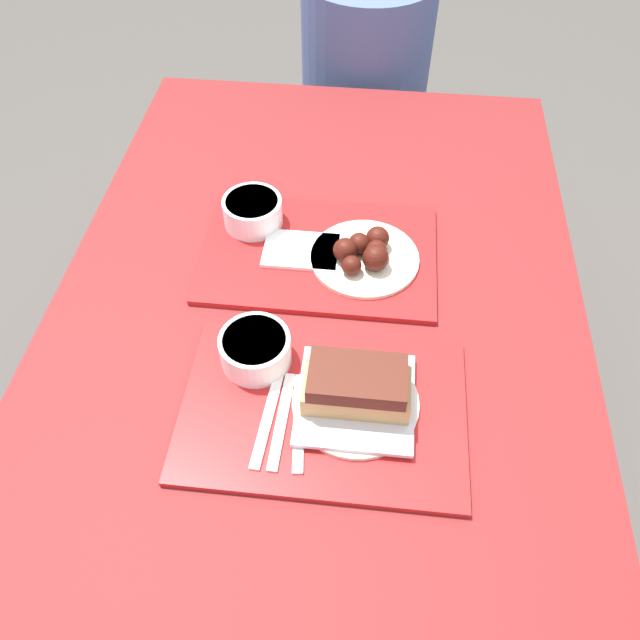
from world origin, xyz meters
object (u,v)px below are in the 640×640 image
Objects in this scene: person_seated_across at (366,61)px; tray_near at (323,409)px; wings_plate_far at (365,254)px; brisket_sandwich_plate at (356,392)px; tray_far at (320,254)px; bowl_coleslaw_far at (253,210)px; bowl_coleslaw_near at (255,348)px.

tray_near is at bearing -89.95° from person_seated_across.
wings_plate_far is 0.30× the size of person_seated_across.
tray_far is at bearing 105.57° from brisket_sandwich_plate.
brisket_sandwich_plate is 0.46m from bowl_coleslaw_far.
tray_near is 2.16× the size of wings_plate_far.
wings_plate_far reaches higher than bowl_coleslaw_far.
person_seated_across is (0.04, 0.82, -0.05)m from tray_far.
wings_plate_far is (-0.00, 0.31, -0.01)m from brisket_sandwich_plate.
brisket_sandwich_plate reaches higher than tray_near.
bowl_coleslaw_far reaches higher than tray_near.
bowl_coleslaw_far is (-0.23, 0.40, -0.00)m from brisket_sandwich_plate.
bowl_coleslaw_far is 0.24m from wings_plate_far.
tray_far is at bearing -92.90° from person_seated_across.
person_seated_across is at bearing 87.10° from tray_far.
person_seated_across is at bearing 76.61° from bowl_coleslaw_far.
bowl_coleslaw_far reaches higher than tray_far.
tray_near is 0.66× the size of person_seated_across.
bowl_coleslaw_far is at bearing 100.76° from bowl_coleslaw_near.
tray_far is 3.83× the size of bowl_coleslaw_far.
brisket_sandwich_plate is at bearing -74.43° from tray_far.
brisket_sandwich_plate reaches higher than bowl_coleslaw_near.
wings_plate_far is at bearing -86.94° from person_seated_across.
bowl_coleslaw_far is (-0.14, 0.07, 0.04)m from tray_far.
brisket_sandwich_plate is at bearing -21.59° from bowl_coleslaw_near.
person_seated_across reaches higher than bowl_coleslaw_near.
tray_near is at bearing -97.71° from wings_plate_far.
bowl_coleslaw_near is at bearing -79.24° from bowl_coleslaw_far.
bowl_coleslaw_far is 0.56× the size of wings_plate_far.
bowl_coleslaw_near is 0.34m from bowl_coleslaw_far.
tray_near is 0.06m from brisket_sandwich_plate.
tray_near is at bearing -82.86° from tray_far.
wings_plate_far reaches higher than tray_far.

